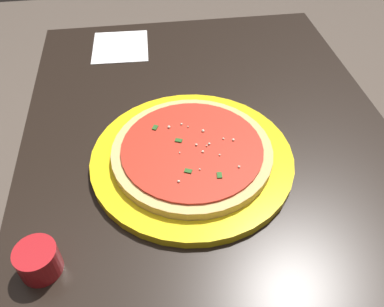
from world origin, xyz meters
The scene contains 5 objects.
restaurant_table centered at (0.00, 0.00, 0.59)m, with size 1.13×0.70×0.73m.
serving_plate centered at (-0.04, -0.04, 0.74)m, with size 0.35×0.35×0.02m, color yellow.
pizza centered at (-0.04, -0.04, 0.76)m, with size 0.28×0.28×0.02m.
cup_small_sauce centered at (0.14, -0.28, 0.76)m, with size 0.06×0.06×0.05m, color #B2191E.
napkin_folded_right centered at (-0.45, -0.16, 0.74)m, with size 0.15×0.13×0.00m, color white.
Camera 1 is at (0.44, -0.11, 1.24)m, focal length 37.16 mm.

